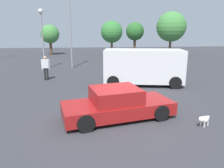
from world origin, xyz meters
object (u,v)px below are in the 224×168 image
at_px(van_white, 143,66).
at_px(pedestrian, 46,66).
at_px(sedan_foreground, 117,104).
at_px(dog, 204,120).
at_px(light_post_near, 42,28).
at_px(light_post_mid, 70,15).

distance_m(van_white, pedestrian, 6.85).
xyz_separation_m(sedan_foreground, pedestrian, (-4.10, 7.32, 0.47)).
distance_m(sedan_foreground, van_white, 5.86).
bearing_deg(pedestrian, dog, -149.99).
relative_size(van_white, light_post_near, 0.98).
bearing_deg(van_white, light_post_mid, -44.02).
relative_size(dog, van_white, 0.11).
height_order(pedestrian, light_post_near, light_post_near).
bearing_deg(light_post_near, van_white, -41.97).
bearing_deg(van_white, light_post_near, -31.58).
bearing_deg(light_post_mid, light_post_near, -174.16).
xyz_separation_m(light_post_near, light_post_mid, (2.51, 0.26, 1.14)).
relative_size(dog, pedestrian, 0.32).
bearing_deg(light_post_mid, sedan_foreground, -78.07).
distance_m(sedan_foreground, dog, 3.28).
distance_m(pedestrian, light_post_mid, 6.50).
relative_size(sedan_foreground, light_post_near, 0.86).
bearing_deg(dog, sedan_foreground, -51.92).
relative_size(pedestrian, light_post_mid, 0.24).
bearing_deg(light_post_near, sedan_foreground, -67.05).
bearing_deg(light_post_mid, dog, -67.28).
xyz_separation_m(pedestrian, light_post_near, (-1.02, 4.77, 2.69)).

